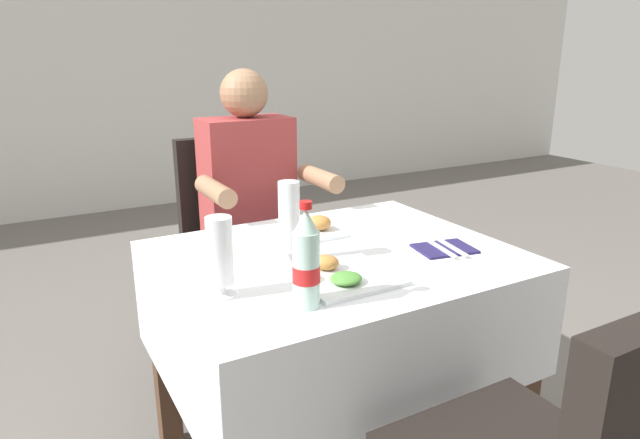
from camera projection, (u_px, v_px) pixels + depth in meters
name	position (u px, v px, depth m)	size (l,w,h in m)	color
back_wall	(101.00, 24.00, 4.47)	(11.00, 0.12, 3.06)	silver
main_dining_table	(336.00, 308.00, 1.72)	(1.03, 0.83, 0.74)	white
chair_far_diner_seat	(239.00, 238.00, 2.39)	(0.44, 0.50, 0.97)	black
seated_diner_far	(254.00, 208.00, 2.27)	(0.50, 0.46, 1.26)	#282D42
plate_near_camera	(341.00, 274.00, 1.48)	(0.26, 0.26, 0.05)	white
plate_far_diner	(305.00, 228.00, 1.84)	(0.23, 0.23, 0.06)	white
beer_glass_left	(220.00, 255.00, 1.34)	(0.07, 0.07, 0.20)	white
beer_glass_middle	(289.00, 221.00, 1.56)	(0.07, 0.07, 0.24)	white
cola_bottle_primary	(306.00, 262.00, 1.29)	(0.07, 0.07, 0.26)	silver
napkin_cutlery_set	(444.00, 248.00, 1.69)	(0.19, 0.20, 0.01)	#231E4C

